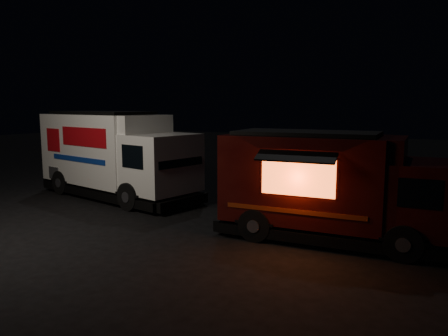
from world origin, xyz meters
TOP-DOWN VIEW (x-y plane):
  - ground at (0.00, 0.00)m, footprint 80.00×80.00m
  - white_truck at (-2.89, 2.48)m, footprint 7.54×3.70m
  - red_truck at (5.82, 1.21)m, footprint 6.24×2.71m

SIDE VIEW (x-z plane):
  - ground at x=0.00m, z-range 0.00..0.00m
  - red_truck at x=5.82m, z-range 0.00..2.83m
  - white_truck at x=-2.89m, z-range 0.00..3.27m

